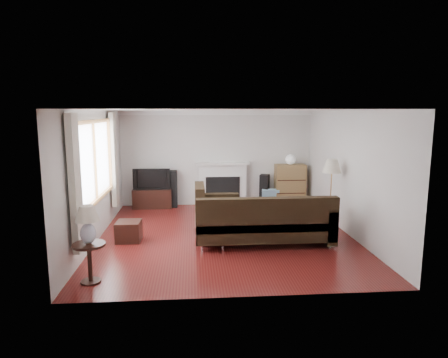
{
  "coord_description": "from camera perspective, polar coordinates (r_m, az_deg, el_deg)",
  "views": [
    {
      "loc": [
        -0.65,
        -7.75,
        2.47
      ],
      "look_at": [
        0.0,
        0.3,
        1.1
      ],
      "focal_mm": 32.0,
      "sensor_mm": 36.0,
      "label": 1
    }
  ],
  "objects": [
    {
      "name": "table_lamp",
      "position": [
        6.05,
        -18.91,
        -6.24
      ],
      "size": [
        0.34,
        0.34,
        0.55
      ],
      "primitive_type": "cube",
      "color": "silver",
      "rests_on": "side_table"
    },
    {
      "name": "globe_lamp",
      "position": [
        10.67,
        9.49,
        2.76
      ],
      "size": [
        0.26,
        0.26,
        0.26
      ],
      "primitive_type": "sphere",
      "color": "white",
      "rests_on": "bookshelf"
    },
    {
      "name": "room",
      "position": [
        7.87,
        0.17,
        0.71
      ],
      "size": [
        5.1,
        5.6,
        2.54
      ],
      "color": "#591613",
      "rests_on": "ground"
    },
    {
      "name": "floor_lamp",
      "position": [
        8.59,
        14.99,
        -2.24
      ],
      "size": [
        0.51,
        0.51,
        1.5
      ],
      "primitive_type": "cube",
      "rotation": [
        0.0,
        0.0,
        0.39
      ],
      "color": "#C98D45",
      "rests_on": "ground"
    },
    {
      "name": "coffee_table",
      "position": [
        9.07,
        2.95,
        -4.67
      ],
      "size": [
        1.34,
        1.06,
        0.46
      ],
      "primitive_type": "cube",
      "rotation": [
        0.0,
        0.0,
        0.41
      ],
      "color": "olive",
      "rests_on": "ground"
    },
    {
      "name": "speaker_right",
      "position": [
        10.68,
        5.79,
        -1.55
      ],
      "size": [
        0.31,
        0.34,
        0.82
      ],
      "primitive_type": "cube",
      "rotation": [
        0.0,
        0.0,
        -0.36
      ],
      "color": "black",
      "rests_on": "ground"
    },
    {
      "name": "speaker_left",
      "position": [
        10.51,
        -7.43,
        -1.4
      ],
      "size": [
        0.27,
        0.32,
        0.95
      ],
      "primitive_type": "cube",
      "rotation": [
        0.0,
        0.0,
        0.01
      ],
      "color": "black",
      "rests_on": "ground"
    },
    {
      "name": "curtain_near",
      "position": [
        6.37,
        -20.5,
        -0.65
      ],
      "size": [
        0.1,
        0.35,
        2.1
      ],
      "primitive_type": "cube",
      "color": "beige",
      "rests_on": "room"
    },
    {
      "name": "sectional_sofa",
      "position": [
        7.6,
        5.68,
        -5.84
      ],
      "size": [
        2.77,
        2.03,
        0.9
      ],
      "primitive_type": "cube",
      "color": "black",
      "rests_on": "ground"
    },
    {
      "name": "curtain_far",
      "position": [
        9.3,
        -15.44,
        2.67
      ],
      "size": [
        0.1,
        0.35,
        2.1
      ],
      "primitive_type": "cube",
      "color": "beige",
      "rests_on": "room"
    },
    {
      "name": "side_table",
      "position": [
        6.23,
        -18.62,
        -11.31
      ],
      "size": [
        0.47,
        0.47,
        0.59
      ],
      "primitive_type": "cube",
      "color": "black",
      "rests_on": "ground"
    },
    {
      "name": "fireplace",
      "position": [
        10.59,
        -0.2,
        -0.68
      ],
      "size": [
        1.4,
        0.26,
        1.15
      ],
      "primitive_type": "cube",
      "color": "white",
      "rests_on": "room"
    },
    {
      "name": "footstool",
      "position": [
        7.96,
        -13.45,
        -7.26
      ],
      "size": [
        0.47,
        0.47,
        0.39
      ],
      "primitive_type": "cube",
      "rotation": [
        0.0,
        0.0,
        -0.03
      ],
      "color": "black",
      "rests_on": "ground"
    },
    {
      "name": "television",
      "position": [
        10.44,
        -10.25,
        0.08
      ],
      "size": [
        0.94,
        0.12,
        0.54
      ],
      "primitive_type": "imported",
      "color": "black",
      "rests_on": "tv_stand"
    },
    {
      "name": "window",
      "position": [
        7.82,
        -17.91,
        2.4
      ],
      "size": [
        0.12,
        2.74,
        1.54
      ],
      "primitive_type": "cube",
      "color": "olive",
      "rests_on": "room"
    },
    {
      "name": "bookshelf",
      "position": [
        10.77,
        9.39,
        -0.8
      ],
      "size": [
        0.79,
        0.38,
        1.09
      ],
      "primitive_type": "cube",
      "color": "olive",
      "rests_on": "ground"
    },
    {
      "name": "tv_stand",
      "position": [
        10.54,
        -10.17,
        -2.7
      ],
      "size": [
        0.99,
        0.45,
        0.5
      ],
      "primitive_type": "cube",
      "color": "black",
      "rests_on": "ground"
    }
  ]
}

